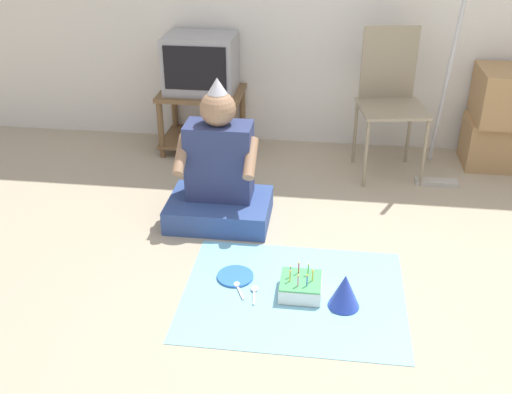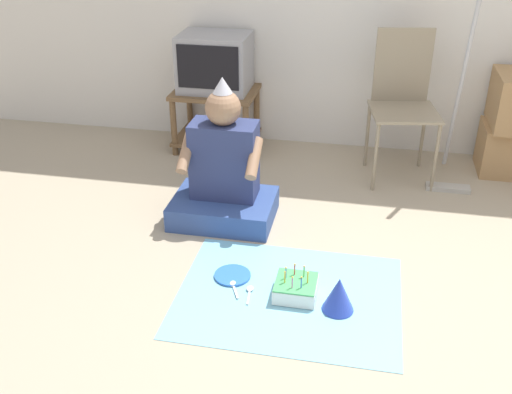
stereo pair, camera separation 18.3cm
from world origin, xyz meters
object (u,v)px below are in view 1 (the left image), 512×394
object	(u,v)px
birthday_cake	(301,286)
paper_plate	(235,276)
cardboard_box_stack	(509,118)
folding_chair	(390,92)
tv	(201,63)
dust_mop	(442,127)
person_seated	(219,177)
party_hat_blue	(345,291)

from	to	relation	value
birthday_cake	paper_plate	bearing A→B (deg)	164.74
cardboard_box_stack	folding_chair	bearing A→B (deg)	-169.21
tv	paper_plate	xyz separation A→B (m)	(0.50, -1.64, -0.64)
dust_mop	tv	bearing A→B (deg)	169.51
folding_chair	birthday_cake	distance (m)	1.69
person_seated	paper_plate	distance (m)	0.68
tv	folding_chair	size ratio (longest dim) A/B	0.51
cardboard_box_stack	birthday_cake	bearing A→B (deg)	-127.78
cardboard_box_stack	dust_mop	world-z (taller)	dust_mop
folding_chair	cardboard_box_stack	xyz separation A→B (m)	(0.83, 0.16, -0.20)
tv	dust_mop	world-z (taller)	dust_mop
cardboard_box_stack	party_hat_blue	distance (m)	2.10
person_seated	birthday_cake	xyz separation A→B (m)	(0.53, -0.69, -0.23)
folding_chair	person_seated	bearing A→B (deg)	-139.86
person_seated	paper_plate	world-z (taller)	person_seated
tv	dust_mop	size ratio (longest dim) A/B	0.40
tv	dust_mop	bearing A→B (deg)	-10.49
party_hat_blue	paper_plate	bearing A→B (deg)	163.49
birthday_cake	party_hat_blue	distance (m)	0.23
dust_mop	paper_plate	xyz separation A→B (m)	(-1.16, -1.33, -0.36)
folding_chair	paper_plate	size ratio (longest dim) A/B	5.16
dust_mop	paper_plate	bearing A→B (deg)	-131.20
person_seated	birthday_cake	size ratio (longest dim) A/B	4.25
cardboard_box_stack	party_hat_blue	bearing A→B (deg)	-122.01
cardboard_box_stack	birthday_cake	world-z (taller)	cardboard_box_stack
tv	birthday_cake	xyz separation A→B (m)	(0.84, -1.73, -0.60)
person_seated	tv	bearing A→B (deg)	106.82
birthday_cake	person_seated	bearing A→B (deg)	127.35
paper_plate	tv	bearing A→B (deg)	107.03
tv	paper_plate	size ratio (longest dim) A/B	2.64
folding_chair	tv	bearing A→B (deg)	171.58
person_seated	party_hat_blue	world-z (taller)	person_seated
cardboard_box_stack	paper_plate	distance (m)	2.33
dust_mop	cardboard_box_stack	bearing A→B (deg)	29.16
tv	folding_chair	world-z (taller)	folding_chair
cardboard_box_stack	paper_plate	size ratio (longest dim) A/B	3.70
cardboard_box_stack	person_seated	size ratio (longest dim) A/B	0.80
paper_plate	folding_chair	bearing A→B (deg)	60.46
paper_plate	person_seated	bearing A→B (deg)	107.39
party_hat_blue	cardboard_box_stack	bearing A→B (deg)	57.99
tv	folding_chair	bearing A→B (deg)	-8.42
cardboard_box_stack	birthday_cake	distance (m)	2.17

